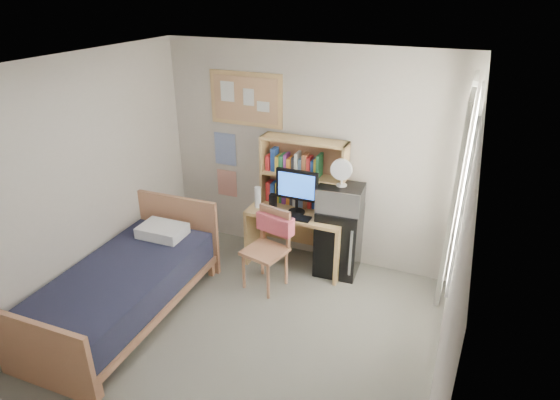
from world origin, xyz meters
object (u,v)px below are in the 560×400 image
at_px(speaker_left, 273,201).
at_px(desk_fan, 342,173).
at_px(microwave, 341,197).
at_px(desk, 298,237).
at_px(desk_chair, 265,251).
at_px(speaker_right, 321,210).
at_px(mini_fridge, 339,240).
at_px(bulletin_board, 246,99).
at_px(bed, 124,293).
at_px(monitor, 297,192).

height_order(speaker_left, desk_fan, desk_fan).
bearing_deg(microwave, desk, 179.82).
bearing_deg(microwave, desk_chair, -140.59).
height_order(desk, speaker_right, speaker_right).
height_order(desk, desk_fan, desk_fan).
distance_m(desk_chair, microwave, 1.04).
height_order(mini_fridge, microwave, microwave).
bearing_deg(microwave, mini_fridge, 90.00).
bearing_deg(desk_chair, speaker_right, 61.39).
distance_m(bulletin_board, mini_fridge, 2.00).
height_order(desk, desk_chair, desk_chair).
height_order(mini_fridge, speaker_right, speaker_right).
xyz_separation_m(bulletin_board, desk, (0.80, -0.30, -1.55)).
xyz_separation_m(mini_fridge, speaker_right, (-0.20, -0.11, 0.41)).
bearing_deg(bed, desk_chair, 41.57).
bearing_deg(mini_fridge, desk, -177.89).
bearing_deg(mini_fridge, bed, -139.96).
distance_m(mini_fridge, desk_fan, 0.85).
xyz_separation_m(bed, monitor, (1.29, 1.58, 0.72)).
relative_size(bulletin_board, mini_fridge, 1.13).
xyz_separation_m(mini_fridge, microwave, (0.00, -0.02, 0.56)).
xyz_separation_m(mini_fridge, desk_fan, (0.00, -0.02, 0.85)).
bearing_deg(desk_chair, desk_fan, 55.60).
bearing_deg(speaker_left, mini_fridge, 7.64).
distance_m(desk, desk_chair, 0.62).
relative_size(desk, mini_fridge, 1.41).
height_order(desk, monitor, monitor).
bearing_deg(desk_chair, speaker_left, 116.64).
xyz_separation_m(bed, desk_fan, (1.79, 1.67, 0.99)).
xyz_separation_m(bulletin_board, microwave, (1.30, -0.27, -0.94)).
height_order(bed, speaker_left, speaker_left).
distance_m(bulletin_board, desk_chair, 1.82).
height_order(bed, desk_fan, desk_fan).
relative_size(bed, microwave, 4.13).
xyz_separation_m(desk_chair, microwave, (0.67, 0.62, 0.51)).
height_order(desk, mini_fridge, mini_fridge).
bearing_deg(desk_fan, desk_chair, -140.59).
bearing_deg(bulletin_board, bed, -104.09).
bearing_deg(desk_fan, mini_fridge, 90.00).
bearing_deg(bulletin_board, mini_fridge, -10.84).
bearing_deg(speaker_left, bed, -122.03).
relative_size(speaker_left, speaker_right, 1.00).
bearing_deg(monitor, microwave, 9.90).
bearing_deg(desk_fan, monitor, -173.40).
distance_m(monitor, speaker_left, 0.35).
relative_size(mini_fridge, desk_fan, 2.81).
relative_size(mini_fridge, monitor, 1.55).
relative_size(desk_chair, mini_fridge, 1.12).
height_order(bulletin_board, speaker_left, bulletin_board).
distance_m(desk_chair, speaker_left, 0.65).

